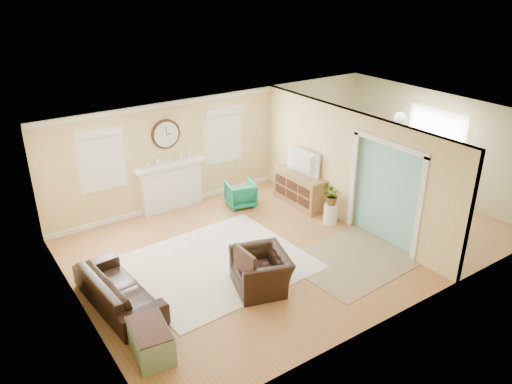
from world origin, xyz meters
The scene contains 29 objects.
floor centered at (0.00, 0.00, 0.00)m, with size 9.00×9.00×0.00m, color #A46931.
wall_back centered at (0.00, 3.00, 1.30)m, with size 9.00×0.02×2.60m, color tan.
wall_front centered at (0.00, -3.00, 1.30)m, with size 9.00×0.02×2.60m, color tan.
wall_left centered at (-4.50, 0.00, 1.30)m, with size 0.02×6.00×2.60m, color tan.
wall_right centered at (4.50, 0.00, 1.30)m, with size 0.02×6.00×2.60m, color tan.
ceiling centered at (0.00, 0.00, 2.60)m, with size 9.00×6.00×0.02m, color white.
partition centered at (1.51, 0.28, 1.36)m, with size 0.17×6.00×2.60m.
fireplace centered at (-1.50, 2.88, 0.60)m, with size 1.70×0.30×1.17m.
wall_clock centered at (-1.50, 2.97, 1.85)m, with size 0.70×0.07×0.70m.
window_left centered at (-3.05, 2.95, 1.66)m, with size 1.05×0.13×1.42m.
window_right centered at (0.05, 2.95, 1.66)m, with size 1.05×0.13×1.42m.
french_doors centered at (4.45, 0.00, 1.10)m, with size 0.06×1.70×2.20m.
pendant centered at (3.00, 0.00, 2.20)m, with size 0.30×0.30×0.55m.
rug_cream centered at (-1.87, 0.08, 0.01)m, with size 3.32×2.88×0.02m, color silver.
rug_jute centered at (0.38, -1.35, 0.01)m, with size 2.31×1.89×0.01m, color #958662.
rug_grey centered at (3.23, 0.20, 0.01)m, with size 2.22×2.77×0.01m, color slate.
sofa centered at (-3.94, -0.09, 0.30)m, with size 2.09×0.82×0.61m, color black.
eames_chair centered at (-1.62, -1.06, 0.35)m, with size 1.07×0.93×0.69m, color black.
green_chair centered at (-0.06, 2.05, 0.31)m, with size 0.65×0.67×0.61m, color #00694A.
trunk centered at (-3.98, -1.55, 0.25)m, with size 0.64×0.93×0.50m.
credenza centered at (1.20, 1.32, 0.40)m, with size 0.51×1.50×0.80m.
tv centered at (1.18, 1.32, 1.10)m, with size 1.04×0.14×0.60m, color black.
garden_stool centered at (1.13, 0.11, 0.23)m, with size 0.31×0.31×0.46m, color white.
potted_plant centered at (1.13, 0.11, 0.69)m, with size 0.42×0.37×0.47m, color #337F33.
dining_table centered at (3.23, 0.20, 0.30)m, with size 1.73×0.97×0.61m, color #412519.
dining_chair_n centered at (3.14, 1.31, 0.56)m, with size 0.49×0.49×0.96m.
dining_chair_s centered at (3.21, -0.85, 0.60)m, with size 0.47×0.47×1.02m.
dining_chair_w centered at (2.64, 0.12, 0.55)m, with size 0.42×0.42×0.94m.
dining_chair_e centered at (3.96, 0.27, 0.57)m, with size 0.43×0.43×0.97m.
Camera 1 is at (-6.00, -7.31, 5.35)m, focal length 35.00 mm.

